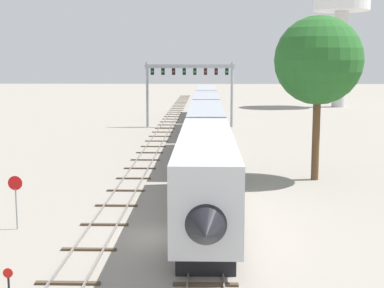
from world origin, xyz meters
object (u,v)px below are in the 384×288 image
Objects in this scene: stop_sign at (16,195)px; trackside_tree_left at (318,61)px; signal_gantry at (190,79)px; water_tower at (342,4)px; passenger_train at (206,120)px.

stop_sign is 0.24× the size of trackside_tree_left.
signal_gantry is at bearing 80.60° from stop_sign.
water_tower is 91.28m from stop_sign.
water_tower is at bearing 62.47° from passenger_train.
passenger_train is at bearing -81.62° from signal_gantry.
water_tower is (28.45, 34.99, 13.41)m from signal_gantry.
stop_sign is (-7.75, -46.83, -4.67)m from signal_gantry.
trackside_tree_left is at bearing 35.44° from stop_sign.
signal_gantry is 1.00× the size of trackside_tree_left.
trackside_tree_left is at bearing -66.20° from passenger_train.
trackside_tree_left is at bearing -104.65° from water_tower.
signal_gantry reaches higher than stop_sign.
trackside_tree_left is (10.45, -33.87, 2.33)m from signal_gantry.
water_tower reaches higher than signal_gantry.
trackside_tree_left is (-18.00, -68.86, -11.09)m from water_tower.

